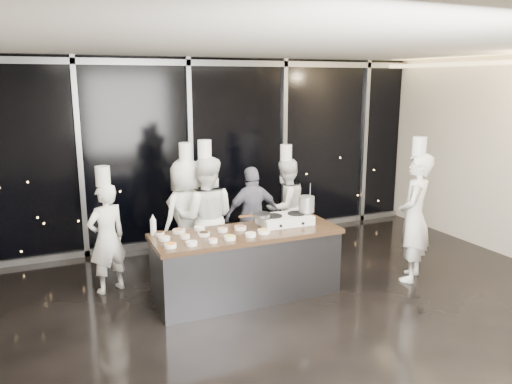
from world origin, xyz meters
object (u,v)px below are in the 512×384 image
stove (285,219)px  chef_center (206,217)px  demo_counter (247,264)px  chef_left (188,216)px  chef_right (285,206)px  guest (253,216)px  stock_pot (306,204)px  frying_pan (260,215)px  chef_side (414,216)px  chef_far_left (107,236)px

stove → chef_center: size_ratio=0.36×
chef_center → demo_counter: bearing=128.4°
chef_left → stove: bearing=111.5°
chef_center → chef_right: chef_center is taller
chef_right → guest: bearing=-3.6°
stock_pot → chef_center: bearing=147.3°
demo_counter → guest: guest is taller
demo_counter → frying_pan: size_ratio=5.40×
chef_right → chef_side: (1.18, -1.70, 0.13)m
chef_left → chef_center: size_ratio=0.97×
demo_counter → chef_center: size_ratio=1.22×
chef_side → chef_far_left: bearing=-59.0°
stove → chef_far_left: size_ratio=0.42×
chef_center → chef_right: size_ratio=1.11×
stock_pot → chef_left: 1.77m
frying_pan → stock_pot: bearing=-0.1°
demo_counter → frying_pan: frying_pan is taller
demo_counter → chef_right: 1.82m
stock_pot → guest: guest is taller
chef_center → stock_pot: bearing=168.6°
guest → stock_pot: bearing=109.0°
stove → guest: bearing=94.2°
stock_pot → chef_side: bearing=-18.7°
frying_pan → guest: guest is taller
chef_far_left → chef_center: size_ratio=0.86×
demo_counter → stove: stove is taller
chef_right → stock_pot: bearing=58.0°
chef_left → chef_side: size_ratio=0.95×
chef_far_left → chef_left: chef_left is taller
chef_far_left → guest: chef_far_left is taller
stove → chef_right: size_ratio=0.40×
stove → chef_far_left: bearing=162.4°
chef_far_left → demo_counter: bearing=127.7°
stock_pot → chef_right: size_ratio=0.12×
chef_far_left → chef_left: (1.18, 0.23, 0.10)m
chef_far_left → chef_center: 1.39m
frying_pan → chef_center: 0.92m
guest → chef_left: bearing=-1.3°
frying_pan → stock_pot: 0.69m
chef_center → chef_far_left: bearing=19.4°
chef_center → guest: chef_center is taller
frying_pan → guest: (0.32, 1.01, -0.30)m
stove → chef_center: 1.16m
stock_pot → chef_center: 1.45m
stock_pot → chef_left: bearing=143.2°
frying_pan → chef_side: (2.15, -0.52, -0.13)m
demo_counter → stove: size_ratio=3.42×
stove → chef_center: (-0.88, 0.75, -0.07)m
stove → chef_side: bearing=-14.1°
chef_far_left → stock_pot: bearing=139.1°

